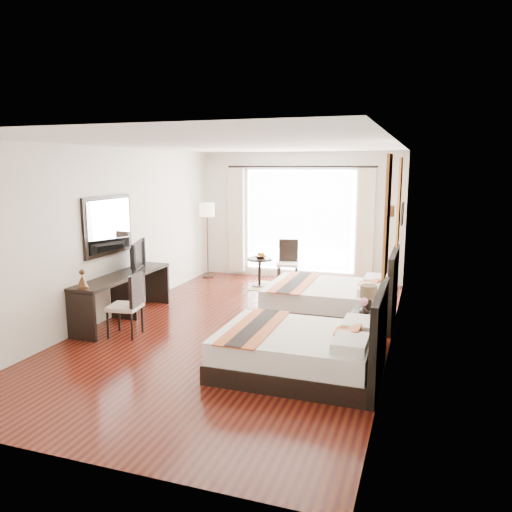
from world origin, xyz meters
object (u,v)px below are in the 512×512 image
(bed_near, at_px, (304,350))
(side_table, at_px, (260,272))
(vase, at_px, (364,313))
(desk_chair, at_px, (126,317))
(floor_lamp, at_px, (207,215))
(fruit_bowl, at_px, (261,257))
(television, at_px, (133,256))
(console_desk, at_px, (124,297))
(window_chair, at_px, (288,271))
(nightstand, at_px, (367,331))
(bed_far, at_px, (334,299))
(table_lamp, at_px, (369,294))

(bed_near, xyz_separation_m, side_table, (-1.92, 4.04, 0.01))
(vase, height_order, side_table, vase)
(bed_near, height_order, desk_chair, bed_near)
(desk_chair, xyz_separation_m, floor_lamp, (-0.51, 4.06, 1.13))
(floor_lamp, xyz_separation_m, fruit_bowl, (1.43, -0.49, -0.79))
(vase, relative_size, television, 0.16)
(console_desk, xyz_separation_m, window_chair, (1.90, 3.25, -0.09))
(nightstand, height_order, fruit_bowl, fruit_bowl)
(bed_near, distance_m, fruit_bowl, 4.47)
(bed_far, xyz_separation_m, fruit_bowl, (-1.83, 1.65, 0.33))
(desk_chair, xyz_separation_m, window_chair, (1.40, 3.94, -0.00))
(console_desk, height_order, window_chair, window_chair)
(bed_near, xyz_separation_m, desk_chair, (-2.81, 0.47, 0.00))
(bed_far, height_order, desk_chair, bed_far)
(table_lamp, distance_m, side_table, 3.85)
(bed_far, height_order, nightstand, bed_far)
(table_lamp, height_order, vase, table_lamp)
(vase, xyz_separation_m, fruit_bowl, (-2.49, 3.16, 0.06))
(television, bearing_deg, side_table, -47.95)
(desk_chair, bearing_deg, television, -72.86)
(console_desk, xyz_separation_m, fruit_bowl, (1.42, 2.88, 0.25))
(vase, distance_m, side_table, 4.06)
(bed_far, relative_size, floor_lamp, 1.24)
(nightstand, xyz_separation_m, side_table, (-2.56, 3.00, 0.04))
(window_chair, bearing_deg, vase, 19.08)
(side_table, bearing_deg, vase, -51.52)
(nightstand, distance_m, fruit_bowl, 3.94)
(desk_chair, bearing_deg, table_lamp, -176.53)
(console_desk, xyz_separation_m, television, (0.02, 0.31, 0.63))
(window_chair, bearing_deg, console_desk, -40.88)
(table_lamp, relative_size, desk_chair, 0.39)
(bed_far, xyz_separation_m, television, (-3.23, -0.92, 0.70))
(window_chair, bearing_deg, nightstand, 20.82)
(bed_near, relative_size, window_chair, 2.07)
(vase, distance_m, fruit_bowl, 4.03)
(bed_far, xyz_separation_m, window_chair, (-1.35, 2.02, -0.02))
(bed_far, xyz_separation_m, nightstand, (0.70, -1.34, -0.04))
(bed_far, xyz_separation_m, vase, (0.66, -1.52, 0.26))
(floor_lamp, height_order, window_chair, floor_lamp)
(fruit_bowl, xyz_separation_m, window_chair, (0.48, 0.37, -0.34))
(bed_far, bearing_deg, side_table, 138.37)
(vase, distance_m, floor_lamp, 5.43)
(desk_chair, bearing_deg, vase, 178.29)
(desk_chair, xyz_separation_m, side_table, (0.89, 3.58, 0.01))
(bed_near, relative_size, table_lamp, 5.29)
(console_desk, bearing_deg, bed_far, 20.72)
(bed_near, xyz_separation_m, fruit_bowl, (-1.89, 4.04, 0.34))
(nightstand, distance_m, desk_chair, 3.50)
(table_lamp, bearing_deg, vase, -94.04)
(television, bearing_deg, bed_near, -134.03)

